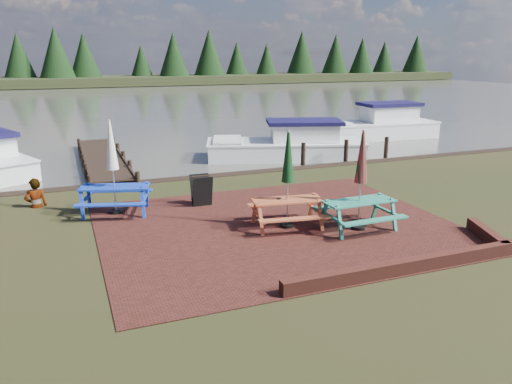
{
  "coord_description": "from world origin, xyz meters",
  "views": [
    {
      "loc": [
        -5.0,
        -10.28,
        4.39
      ],
      "look_at": [
        -0.59,
        1.01,
        1.0
      ],
      "focal_mm": 35.0,
      "sensor_mm": 36.0,
      "label": 1
    }
  ],
  "objects_px": {
    "picnic_table_red": "(287,195)",
    "chalkboard": "(202,190)",
    "person": "(33,179)",
    "jetty": "(103,158)",
    "boat_near": "(289,146)",
    "boat_far": "(378,127)",
    "picnic_table_teal": "(360,196)",
    "picnic_table_blue": "(114,182)"
  },
  "relations": [
    {
      "from": "picnic_table_red",
      "to": "jetty",
      "type": "bearing_deg",
      "value": 118.68
    },
    {
      "from": "picnic_table_blue",
      "to": "jetty",
      "type": "bearing_deg",
      "value": 104.6
    },
    {
      "from": "jetty",
      "to": "boat_near",
      "type": "height_order",
      "value": "boat_near"
    },
    {
      "from": "picnic_table_red",
      "to": "chalkboard",
      "type": "height_order",
      "value": "picnic_table_red"
    },
    {
      "from": "jetty",
      "to": "boat_near",
      "type": "bearing_deg",
      "value": -11.49
    },
    {
      "from": "picnic_table_teal",
      "to": "jetty",
      "type": "relative_size",
      "value": 0.28
    },
    {
      "from": "picnic_table_blue",
      "to": "jetty",
      "type": "distance_m",
      "value": 7.64
    },
    {
      "from": "person",
      "to": "boat_near",
      "type": "bearing_deg",
      "value": -163.49
    },
    {
      "from": "picnic_table_red",
      "to": "chalkboard",
      "type": "bearing_deg",
      "value": 129.7
    },
    {
      "from": "picnic_table_blue",
      "to": "jetty",
      "type": "relative_size",
      "value": 0.29
    },
    {
      "from": "jetty",
      "to": "picnic_table_teal",
      "type": "bearing_deg",
      "value": -64.44
    },
    {
      "from": "picnic_table_teal",
      "to": "chalkboard",
      "type": "distance_m",
      "value": 4.72
    },
    {
      "from": "picnic_table_red",
      "to": "boat_near",
      "type": "height_order",
      "value": "picnic_table_red"
    },
    {
      "from": "picnic_table_blue",
      "to": "boat_near",
      "type": "bearing_deg",
      "value": 53.05
    },
    {
      "from": "chalkboard",
      "to": "boat_far",
      "type": "bearing_deg",
      "value": 36.76
    },
    {
      "from": "chalkboard",
      "to": "boat_near",
      "type": "bearing_deg",
      "value": 47.16
    },
    {
      "from": "picnic_table_blue",
      "to": "boat_near",
      "type": "xyz_separation_m",
      "value": [
        8.18,
        5.99,
        -0.55
      ]
    },
    {
      "from": "picnic_table_red",
      "to": "chalkboard",
      "type": "distance_m",
      "value": 3.09
    },
    {
      "from": "jetty",
      "to": "boat_near",
      "type": "relative_size",
      "value": 1.23
    },
    {
      "from": "jetty",
      "to": "boat_far",
      "type": "height_order",
      "value": "boat_far"
    },
    {
      "from": "chalkboard",
      "to": "person",
      "type": "height_order",
      "value": "person"
    },
    {
      "from": "chalkboard",
      "to": "person",
      "type": "xyz_separation_m",
      "value": [
        -4.58,
        1.66,
        0.38
      ]
    },
    {
      "from": "picnic_table_teal",
      "to": "boat_far",
      "type": "relative_size",
      "value": 0.37
    },
    {
      "from": "jetty",
      "to": "boat_far",
      "type": "relative_size",
      "value": 1.3
    },
    {
      "from": "picnic_table_teal",
      "to": "picnic_table_blue",
      "type": "height_order",
      "value": "picnic_table_blue"
    },
    {
      "from": "picnic_table_red",
      "to": "boat_far",
      "type": "xyz_separation_m",
      "value": [
        11.14,
        12.11,
        -0.44
      ]
    },
    {
      "from": "jetty",
      "to": "person",
      "type": "relative_size",
      "value": 5.26
    },
    {
      "from": "jetty",
      "to": "person",
      "type": "distance_m",
      "value": 6.62
    },
    {
      "from": "chalkboard",
      "to": "picnic_table_blue",
      "type": "bearing_deg",
      "value": 175.72
    },
    {
      "from": "picnic_table_red",
      "to": "boat_far",
      "type": "distance_m",
      "value": 16.46
    },
    {
      "from": "chalkboard",
      "to": "jetty",
      "type": "distance_m",
      "value": 8.08
    },
    {
      "from": "chalkboard",
      "to": "jetty",
      "type": "xyz_separation_m",
      "value": [
        -2.16,
        7.77,
        -0.36
      ]
    },
    {
      "from": "picnic_table_teal",
      "to": "chalkboard",
      "type": "bearing_deg",
      "value": 131.86
    },
    {
      "from": "jetty",
      "to": "boat_near",
      "type": "xyz_separation_m",
      "value": [
        7.88,
        -1.6,
        0.25
      ]
    },
    {
      "from": "chalkboard",
      "to": "boat_near",
      "type": "height_order",
      "value": "boat_near"
    },
    {
      "from": "person",
      "to": "picnic_table_red",
      "type": "bearing_deg",
      "value": 137.93
    },
    {
      "from": "boat_far",
      "to": "picnic_table_blue",
      "type": "bearing_deg",
      "value": 125.03
    },
    {
      "from": "person",
      "to": "picnic_table_teal",
      "type": "bearing_deg",
      "value": 139.64
    },
    {
      "from": "person",
      "to": "jetty",
      "type": "bearing_deg",
      "value": -118.75
    },
    {
      "from": "picnic_table_red",
      "to": "person",
      "type": "distance_m",
      "value": 7.49
    },
    {
      "from": "picnic_table_red",
      "to": "picnic_table_teal",
      "type": "bearing_deg",
      "value": -17.17
    },
    {
      "from": "picnic_table_teal",
      "to": "person",
      "type": "bearing_deg",
      "value": 145.67
    }
  ]
}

